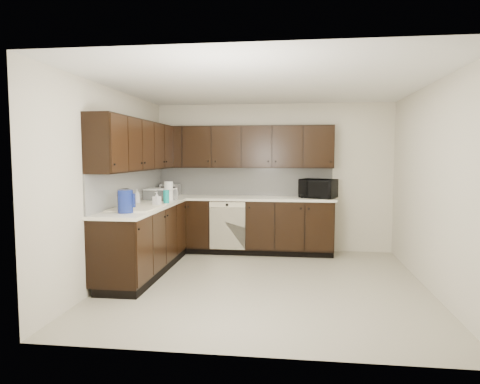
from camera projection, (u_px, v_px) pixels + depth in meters
name	position (u px, v px, depth m)	size (l,w,h in m)	color
floor	(265.00, 283.00, 5.46)	(4.00, 4.00, 0.00)	#ADA68F
ceiling	(266.00, 84.00, 5.24)	(4.00, 4.00, 0.00)	white
wall_back	(273.00, 178.00, 7.32)	(4.00, 0.02, 2.50)	beige
wall_left	(113.00, 185.00, 5.60)	(0.02, 4.00, 2.50)	beige
wall_right	(432.00, 187.00, 5.10)	(0.02, 4.00, 2.50)	beige
wall_front	(248.00, 204.00, 3.37)	(4.00, 0.02, 2.50)	beige
lower_cabinets	(205.00, 234.00, 6.64)	(3.00, 2.80, 0.90)	black
countertop	(205.00, 201.00, 6.59)	(3.03, 2.83, 0.04)	white
backsplash	(194.00, 184.00, 6.81)	(3.00, 2.80, 0.48)	#BABBB6
upper_cabinets	(199.00, 146.00, 6.63)	(3.00, 2.80, 0.70)	black
dishwasher	(227.00, 223.00, 6.89)	(0.58, 0.04, 0.78)	beige
sink	(136.00, 213.00, 5.58)	(0.54, 0.82, 0.42)	beige
microwave	(318.00, 189.00, 6.91)	(0.55, 0.37, 0.31)	black
soap_bottle_a	(157.00, 199.00, 5.84)	(0.09, 0.09, 0.19)	gray
soap_bottle_b	(137.00, 196.00, 6.11)	(0.08, 0.08, 0.21)	gray
toaster_oven	(170.00, 190.00, 7.33)	(0.31, 0.23, 0.20)	silver
storage_bin	(160.00, 194.00, 6.64)	(0.43, 0.32, 0.17)	silver
blue_pitcher	(125.00, 201.00, 5.15)	(0.18, 0.18, 0.28)	navy
teal_tumbler	(166.00, 197.00, 6.20)	(0.08, 0.08, 0.19)	#0D958F
paper_towel_roll	(169.00, 191.00, 6.52)	(0.13, 0.13, 0.29)	white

